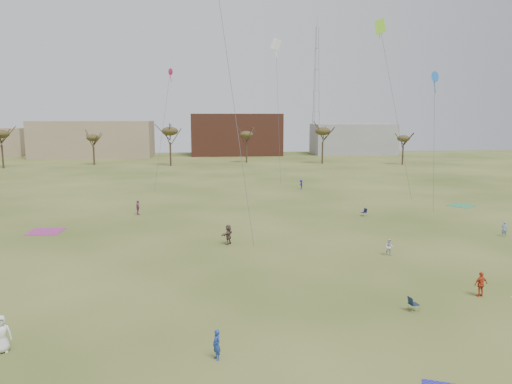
{
  "coord_description": "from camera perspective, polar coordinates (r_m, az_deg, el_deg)",
  "views": [
    {
      "loc": [
        -3.75,
        -24.95,
        11.29
      ],
      "look_at": [
        0.0,
        12.0,
        5.5
      ],
      "focal_mm": 34.18,
      "sensor_mm": 36.0,
      "label": 1
    }
  ],
  "objects": [
    {
      "name": "ground",
      "position": [
        27.64,
        2.61,
        -15.25
      ],
      "size": [
        260.0,
        260.0,
        0.0
      ],
      "primitive_type": "plane",
      "color": "#384D18",
      "rests_on": "ground"
    },
    {
      "name": "flyer_near_left",
      "position": [
        27.31,
        -27.65,
        -14.51
      ],
      "size": [
        1.04,
        0.84,
        1.85
      ],
      "primitive_type": "imported",
      "rotation": [
        0.0,
        0.0,
        0.32
      ],
      "color": "white",
      "rests_on": "ground"
    },
    {
      "name": "flyer_near_right",
      "position": [
        23.91,
        -4.63,
        -17.39
      ],
      "size": [
        0.55,
        0.63,
        1.45
      ],
      "primitive_type": "imported",
      "rotation": [
        0.0,
        0.0,
        5.17
      ],
      "color": "#21419B",
      "rests_on": "ground"
    },
    {
      "name": "spectator_fore_a",
      "position": [
        34.35,
        24.82,
        -9.77
      ],
      "size": [
        0.99,
        0.56,
        1.6
      ],
      "primitive_type": "imported",
      "rotation": [
        0.0,
        0.0,
        3.33
      ],
      "color": "#C74422",
      "rests_on": "ground"
    },
    {
      "name": "spectator_fore_c",
      "position": [
        43.48,
        -3.26,
        -5.0
      ],
      "size": [
        1.34,
        1.66,
        1.78
      ],
      "primitive_type": "imported",
      "rotation": [
        0.0,
        0.0,
        4.13
      ],
      "color": "brown",
      "rests_on": "ground"
    },
    {
      "name": "flyer_mid_c",
      "position": [
        51.91,
        27.04,
        -3.86
      ],
      "size": [
        0.62,
        0.51,
        1.45
      ],
      "primitive_type": "imported",
      "rotation": [
        0.0,
        0.0,
        2.79
      ],
      "color": "#718EBD",
      "rests_on": "ground"
    },
    {
      "name": "spectator_mid_d",
      "position": [
        57.83,
        -13.65,
        -1.79
      ],
      "size": [
        0.79,
        1.08,
        1.7
      ],
      "primitive_type": "imported",
      "rotation": [
        0.0,
        0.0,
        2.0
      ],
      "color": "#9D417D",
      "rests_on": "ground"
    },
    {
      "name": "spectator_mid_e",
      "position": [
        41.47,
        15.33,
        -6.25
      ],
      "size": [
        0.84,
        0.76,
        1.42
      ],
      "primitive_type": "imported",
      "rotation": [
        0.0,
        0.0,
        5.88
      ],
      "color": "silver",
      "rests_on": "ground"
    },
    {
      "name": "flyer_far_c",
      "position": [
        76.5,
        5.29,
        0.9
      ],
      "size": [
        0.73,
        1.05,
        1.49
      ],
      "primitive_type": "imported",
      "rotation": [
        0.0,
        0.0,
        4.9
      ],
      "color": "navy",
      "rests_on": "ground"
    },
    {
      "name": "blanket_plum",
      "position": [
        52.56,
        -23.39,
        -4.28
      ],
      "size": [
        3.25,
        3.25,
        0.03
      ],
      "primitive_type": "cube",
      "rotation": [
        0.0,
        0.0,
        3.12
      ],
      "color": "#A83381",
      "rests_on": "ground"
    },
    {
      "name": "blanket_olive",
      "position": [
        67.42,
        22.87,
        -1.48
      ],
      "size": [
        4.01,
        4.01,
        0.03
      ],
      "primitive_type": "cube",
      "rotation": [
        0.0,
        0.0,
        2.24
      ],
      "color": "#34915D",
      "rests_on": "ground"
    },
    {
      "name": "camp_chair_center",
      "position": [
        30.69,
        17.93,
        -12.65
      ],
      "size": [
        0.63,
        0.59,
        0.87
      ],
      "rotation": [
        0.0,
        0.0,
        1.75
      ],
      "color": "#15233C",
      "rests_on": "ground"
    },
    {
      "name": "camp_chair_right",
      "position": [
        57.01,
        12.52,
        -2.51
      ],
      "size": [
        0.7,
        0.68,
        0.87
      ],
      "rotation": [
        0.0,
        0.0,
        5.12
      ],
      "color": "#131435",
      "rests_on": "ground"
    },
    {
      "name": "kites_aloft",
      "position": [
        58.0,
        3.94,
        16.55
      ],
      "size": [
        74.87,
        54.38,
        22.64
      ],
      "color": "#CC249A",
      "rests_on": "ground"
    },
    {
      "name": "tree_line",
      "position": [
        104.16,
        -5.33,
        6.51
      ],
      "size": [
        117.44,
        49.32,
        8.91
      ],
      "color": "#3A2B1E",
      "rests_on": "ground"
    },
    {
      "name": "building_tan",
      "position": [
        143.54,
        -18.47,
        5.9
      ],
      "size": [
        32.0,
        14.0,
        10.0
      ],
      "primitive_type": "cube",
      "color": "#937F60",
      "rests_on": "ground"
    },
    {
      "name": "building_brick",
      "position": [
        145.31,
        -2.36,
        6.77
      ],
      "size": [
        26.0,
        16.0,
        12.0
      ],
      "primitive_type": "cube",
      "color": "brown",
      "rests_on": "ground"
    },
    {
      "name": "building_grey",
      "position": [
        149.65,
        11.27,
        6.09
      ],
      "size": [
        24.0,
        12.0,
        9.0
      ],
      "primitive_type": "cube",
      "color": "gray",
      "rests_on": "ground"
    },
    {
      "name": "radio_tower",
      "position": [
        153.91,
        7.02,
        11.74
      ],
      "size": [
        1.51,
        1.72,
        41.0
      ],
      "color": "#9EA3A8",
      "rests_on": "ground"
    }
  ]
}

